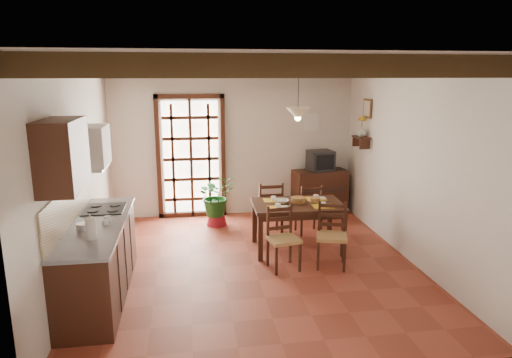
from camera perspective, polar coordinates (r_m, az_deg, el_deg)
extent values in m
plane|color=brown|center=(6.54, -0.34, -10.69)|extent=(5.00, 5.00, 0.00)
cube|color=silver|center=(8.56, -2.80, 4.73)|extent=(4.50, 0.02, 2.80)
cube|color=silver|center=(3.74, 5.23, -6.17)|extent=(4.50, 0.02, 2.80)
cube|color=silver|center=(6.21, -21.39, 0.70)|extent=(0.02, 5.00, 2.80)
cube|color=silver|center=(6.80, 18.75, 1.92)|extent=(0.02, 5.00, 2.80)
cube|color=white|center=(5.99, -0.38, 14.66)|extent=(4.50, 5.00, 0.02)
cube|color=black|center=(3.92, 4.20, 13.93)|extent=(4.50, 0.14, 0.20)
cube|color=black|center=(4.75, 1.89, 13.78)|extent=(4.50, 0.14, 0.20)
cube|color=black|center=(5.57, 0.26, 13.66)|extent=(4.50, 0.14, 0.20)
cube|color=black|center=(6.40, -0.94, 13.56)|extent=(4.50, 0.14, 0.20)
cube|color=black|center=(7.24, -1.86, 13.49)|extent=(4.50, 0.14, 0.20)
cube|color=black|center=(8.07, -2.60, 13.42)|extent=(4.50, 0.14, 0.20)
cube|color=white|center=(8.55, -8.11, 2.57)|extent=(1.01, 0.02, 2.11)
cube|color=#341A10|center=(8.37, -8.36, 10.20)|extent=(1.26, 0.10, 0.08)
cube|color=#341A10|center=(8.52, -12.08, 2.37)|extent=(0.08, 0.10, 2.28)
cube|color=#341A10|center=(8.53, -4.14, 2.64)|extent=(0.08, 0.10, 2.28)
cube|color=#341A10|center=(8.48, -8.10, 2.49)|extent=(1.01, 0.03, 2.02)
cube|color=#341A10|center=(5.86, -18.96, -9.66)|extent=(0.60, 2.20, 0.88)
cube|color=slate|center=(5.70, -19.30, -5.38)|extent=(0.64, 2.25, 0.04)
cube|color=tan|center=(5.70, -22.29, -3.22)|extent=(0.02, 2.20, 0.50)
cube|color=#341A10|center=(4.84, -23.05, 2.75)|extent=(0.35, 0.80, 0.70)
cube|color=white|center=(6.06, -19.91, 3.91)|extent=(0.38, 0.60, 0.50)
cube|color=silver|center=(6.10, -19.72, 1.40)|extent=(0.32, 0.55, 0.04)
cube|color=black|center=(6.21, -18.42, -3.58)|extent=(0.50, 0.55, 0.02)
cylinder|color=white|center=(5.14, -19.94, -5.89)|extent=(0.11, 0.11, 0.24)
cylinder|color=silver|center=(5.47, -20.83, -5.71)|extent=(0.14, 0.14, 0.10)
cube|color=#351B11|center=(6.90, 5.23, -3.23)|extent=(1.37, 0.91, 0.05)
cube|color=#351B11|center=(6.92, 5.22, -3.80)|extent=(1.23, 0.82, 0.10)
cube|color=#351B11|center=(7.50, 9.19, -4.93)|extent=(0.07, 0.07, 0.68)
cube|color=#351B11|center=(7.26, -0.20, -5.35)|extent=(0.07, 0.07, 0.68)
cube|color=#351B11|center=(6.82, 10.90, -6.83)|extent=(0.07, 0.07, 0.68)
cube|color=#351B11|center=(6.56, 0.55, -7.38)|extent=(0.07, 0.07, 0.68)
cube|color=tan|center=(6.27, 3.48, -7.55)|extent=(0.46, 0.45, 0.05)
cube|color=#341A10|center=(6.34, 2.94, -5.22)|extent=(0.40, 0.11, 0.44)
cube|color=#341A10|center=(6.35, 3.46, -9.35)|extent=(0.44, 0.42, 0.43)
cube|color=tan|center=(6.42, 9.44, -7.10)|extent=(0.51, 0.49, 0.05)
cube|color=#341A10|center=(6.50, 9.48, -4.73)|extent=(0.40, 0.15, 0.45)
cube|color=#341A10|center=(6.49, 9.36, -8.93)|extent=(0.48, 0.47, 0.44)
cube|color=tan|center=(7.57, 1.60, -3.67)|extent=(0.45, 0.43, 0.05)
cube|color=#341A10|center=(7.35, 1.92, -2.30)|extent=(0.43, 0.06, 0.47)
cube|color=#341A10|center=(7.64, 1.59, -5.31)|extent=(0.42, 0.41, 0.46)
cube|color=tan|center=(7.71, 6.56, -3.72)|extent=(0.42, 0.40, 0.05)
cube|color=#341A10|center=(7.50, 7.00, -2.48)|extent=(0.40, 0.06, 0.43)
cube|color=#341A10|center=(7.77, 6.52, -5.21)|extent=(0.40, 0.38, 0.42)
cube|color=gold|center=(6.63, 2.84, -3.89)|extent=(0.31, 0.23, 0.01)
cube|color=gold|center=(6.79, 8.41, -3.61)|extent=(0.31, 0.23, 0.01)
cube|color=gold|center=(7.03, 2.16, -2.91)|extent=(0.31, 0.23, 0.01)
cube|color=gold|center=(7.18, 7.43, -2.67)|extent=(0.31, 0.23, 0.01)
cylinder|color=olive|center=(6.89, 5.24, -2.88)|extent=(0.21, 0.21, 0.09)
imported|color=white|center=(6.89, 3.20, -2.79)|extent=(0.25, 0.25, 0.05)
cube|color=#341A10|center=(8.79, 7.94, -1.63)|extent=(1.05, 0.57, 0.85)
cube|color=black|center=(8.66, 8.06, 2.32)|extent=(0.49, 0.46, 0.37)
cube|color=black|center=(8.48, 8.44, 2.07)|extent=(0.35, 0.07, 0.28)
cube|color=white|center=(8.77, 7.06, 7.15)|extent=(0.25, 0.03, 0.32)
cone|color=maroon|center=(8.17, -4.94, -5.00)|extent=(0.36, 0.36, 0.22)
imported|color=#144C19|center=(8.04, -5.01, -1.88)|extent=(2.14, 2.02, 1.90)
cube|color=#341A10|center=(8.17, 13.03, 5.08)|extent=(0.20, 0.42, 0.03)
cube|color=#341A10|center=(8.03, 13.44, 4.28)|extent=(0.18, 0.03, 0.18)
cube|color=#341A10|center=(8.34, 12.57, 4.64)|extent=(0.18, 0.03, 0.18)
imported|color=#B2BFB2|center=(8.16, 13.07, 5.78)|extent=(0.15, 0.15, 0.15)
sphere|color=gold|center=(8.14, 13.14, 7.25)|extent=(0.14, 0.14, 0.14)
cylinder|color=#144C19|center=(8.15, 13.09, 6.20)|extent=(0.01, 0.01, 0.28)
cube|color=brown|center=(8.16, 13.77, 8.57)|extent=(0.03, 0.32, 0.32)
cube|color=#C3B292|center=(8.15, 13.67, 8.57)|extent=(0.01, 0.26, 0.26)
cylinder|color=black|center=(6.73, 5.33, 11.44)|extent=(0.01, 0.01, 0.70)
cone|color=#F4EEC4|center=(6.75, 5.26, 8.30)|extent=(0.36, 0.36, 0.14)
sphere|color=#FFD88C|center=(6.75, 5.25, 7.62)|extent=(0.09, 0.09, 0.09)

